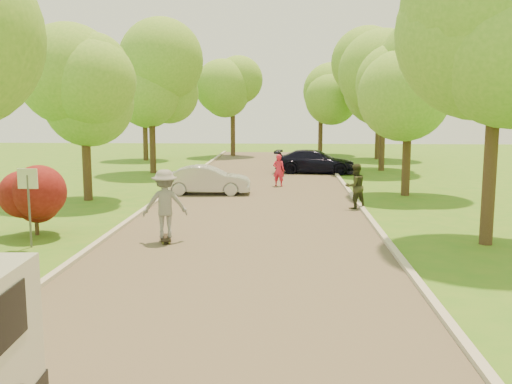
% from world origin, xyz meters
% --- Properties ---
extents(ground, '(100.00, 100.00, 0.00)m').
position_xyz_m(ground, '(0.00, 0.00, 0.00)').
color(ground, '#37751B').
rests_on(ground, ground).
extents(road, '(8.00, 60.00, 0.01)m').
position_xyz_m(road, '(0.00, 8.00, 0.01)').
color(road, '#4C4438').
rests_on(road, ground).
extents(curb_left, '(0.18, 60.00, 0.12)m').
position_xyz_m(curb_left, '(-4.05, 8.00, 0.06)').
color(curb_left, '#B2AD9E').
rests_on(curb_left, ground).
extents(curb_right, '(0.18, 60.00, 0.12)m').
position_xyz_m(curb_right, '(4.05, 8.00, 0.06)').
color(curb_right, '#B2AD9E').
rests_on(curb_right, ground).
extents(street_sign, '(0.55, 0.06, 2.17)m').
position_xyz_m(street_sign, '(-5.80, 4.00, 1.56)').
color(street_sign, '#59595E').
rests_on(street_sign, ground).
extents(red_shrub, '(1.70, 1.70, 1.95)m').
position_xyz_m(red_shrub, '(-6.30, 5.50, 1.10)').
color(red_shrub, '#382619').
rests_on(red_shrub, ground).
extents(tree_l_midb, '(4.30, 4.20, 6.62)m').
position_xyz_m(tree_l_midb, '(-6.81, 12.00, 4.59)').
color(tree_l_midb, '#382619').
rests_on(tree_l_midb, ground).
extents(tree_l_far, '(4.92, 4.80, 7.79)m').
position_xyz_m(tree_l_far, '(-6.39, 22.00, 5.47)').
color(tree_l_far, '#382619').
rests_on(tree_l_far, ground).
extents(tree_r_mida, '(5.13, 5.00, 7.95)m').
position_xyz_m(tree_r_mida, '(7.02, 5.00, 5.54)').
color(tree_r_mida, '#382619').
rests_on(tree_r_mida, ground).
extents(tree_r_midb, '(4.51, 4.40, 7.01)m').
position_xyz_m(tree_r_midb, '(6.60, 14.00, 4.88)').
color(tree_r_midb, '#382619').
rests_on(tree_r_midb, ground).
extents(tree_r_far, '(5.33, 5.20, 8.34)m').
position_xyz_m(tree_r_far, '(7.23, 24.00, 5.83)').
color(tree_r_far, '#382619').
rests_on(tree_r_far, ground).
extents(tree_bg_a, '(5.12, 5.00, 7.72)m').
position_xyz_m(tree_bg_a, '(-8.78, 30.00, 5.31)').
color(tree_bg_a, '#382619').
rests_on(tree_bg_a, ground).
extents(tree_bg_b, '(5.12, 5.00, 7.95)m').
position_xyz_m(tree_bg_b, '(8.22, 32.00, 5.54)').
color(tree_bg_b, '#382619').
rests_on(tree_bg_b, ground).
extents(tree_bg_c, '(4.92, 4.80, 7.33)m').
position_xyz_m(tree_bg_c, '(-2.79, 34.00, 5.02)').
color(tree_bg_c, '#382619').
rests_on(tree_bg_c, ground).
extents(tree_bg_d, '(5.12, 5.00, 7.72)m').
position_xyz_m(tree_bg_d, '(4.22, 36.00, 5.31)').
color(tree_bg_d, '#382619').
rests_on(tree_bg_d, ground).
extents(silver_sedan, '(3.87, 1.46, 1.26)m').
position_xyz_m(silver_sedan, '(-2.30, 13.89, 0.63)').
color(silver_sedan, '#B3B4B8').
rests_on(silver_sedan, ground).
extents(dark_sedan, '(4.92, 2.51, 1.37)m').
position_xyz_m(dark_sedan, '(2.91, 22.28, 0.68)').
color(dark_sedan, black).
rests_on(dark_sedan, ground).
extents(longboard, '(0.50, 1.04, 0.12)m').
position_xyz_m(longboard, '(-2.24, 4.84, 0.11)').
color(longboard, black).
rests_on(longboard, ground).
extents(skateboarder, '(1.39, 0.99, 1.95)m').
position_xyz_m(skateboarder, '(-2.24, 4.84, 1.10)').
color(skateboarder, gray).
rests_on(skateboarder, longboard).
extents(person_striped, '(0.65, 0.51, 1.57)m').
position_xyz_m(person_striped, '(0.84, 16.59, 0.79)').
color(person_striped, red).
rests_on(person_striped, ground).
extents(person_olive, '(1.03, 0.95, 1.72)m').
position_xyz_m(person_olive, '(3.80, 10.51, 0.86)').
color(person_olive, '#2D301D').
rests_on(person_olive, ground).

